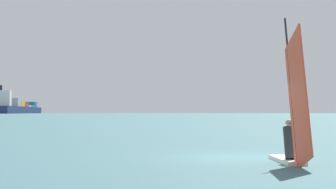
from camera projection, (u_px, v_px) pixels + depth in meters
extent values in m
plane|color=#386066|center=(234.00, 157.00, 17.77)|extent=(4000.00, 4000.00, 0.00)
cube|color=white|center=(287.00, 160.00, 16.08)|extent=(1.50, 2.71, 0.12)
cylinder|color=black|center=(291.00, 87.00, 15.55)|extent=(0.58, 1.41, 4.39)
cube|color=#E54C2D|center=(298.00, 98.00, 14.78)|extent=(1.06, 2.69, 4.19)
cylinder|color=black|center=(293.00, 123.00, 15.34)|extent=(0.66, 1.66, 0.04)
cylinder|color=#2D2D33|center=(289.00, 143.00, 15.75)|extent=(0.51, 0.67, 1.04)
sphere|color=tan|center=(289.00, 123.00, 15.77)|extent=(0.22, 0.22, 0.22)
cube|color=navy|center=(16.00, 110.00, 686.77)|extent=(92.45, 215.31, 8.88)
cube|color=silver|center=(0.00, 98.00, 605.15)|extent=(25.65, 17.10, 18.17)
cylinder|color=black|center=(0.00, 88.00, 605.56)|extent=(4.00, 4.00, 6.00)
cube|color=#99999E|center=(9.00, 102.00, 648.26)|extent=(30.78, 27.00, 10.40)
cube|color=gold|center=(13.00, 104.00, 670.54)|extent=(30.78, 27.00, 7.80)
cube|color=red|center=(17.00, 105.00, 692.81)|extent=(30.78, 27.00, 5.20)
cube|color=#99999E|center=(21.00, 106.00, 715.09)|extent=(30.78, 27.00, 2.60)
cube|color=#2D8C47|center=(24.00, 106.00, 737.41)|extent=(30.78, 27.00, 2.60)
cube|color=#1E66AD|center=(27.00, 105.00, 759.81)|extent=(30.78, 27.00, 7.80)
cube|color=#756B56|center=(167.00, 106.00, 1508.05)|extent=(1031.55, 329.61, 39.43)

